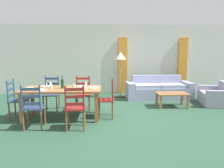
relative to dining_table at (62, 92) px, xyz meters
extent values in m
cube|color=#2C4F3A|center=(1.24, -0.08, -0.67)|extent=(9.60, 9.60, 0.02)
cube|color=silver|center=(1.24, 3.22, 0.69)|extent=(9.60, 0.16, 2.70)
cube|color=orange|center=(1.79, 3.08, 0.44)|extent=(0.35, 0.08, 2.20)
cube|color=orange|center=(4.19, 3.08, 0.44)|extent=(0.35, 0.08, 2.20)
cube|color=#9B653A|center=(0.00, 0.00, 0.06)|extent=(1.90, 0.96, 0.05)
cube|color=#9B653A|center=(-0.85, -0.38, -0.31)|extent=(0.08, 0.08, 0.70)
cube|color=#9B653A|center=(0.85, -0.38, -0.31)|extent=(0.08, 0.08, 0.70)
cube|color=#9B653A|center=(-0.85, 0.38, -0.31)|extent=(0.08, 0.08, 0.70)
cube|color=#9B653A|center=(0.85, 0.38, -0.31)|extent=(0.08, 0.08, 0.70)
cube|color=navy|center=(-0.47, -0.67, -0.22)|extent=(0.45, 0.43, 0.03)
cylinder|color=brown|center=(-0.66, -0.51, -0.45)|extent=(0.04, 0.04, 0.43)
cylinder|color=brown|center=(-0.30, -0.49, -0.45)|extent=(0.04, 0.04, 0.43)
cylinder|color=brown|center=(-0.64, -0.85, -0.45)|extent=(0.04, 0.04, 0.43)
cylinder|color=brown|center=(-0.28, -0.83, -0.45)|extent=(0.04, 0.04, 0.43)
cylinder|color=navy|center=(-0.64, -0.85, 0.05)|extent=(0.04, 0.04, 0.50)
cylinder|color=navy|center=(-0.28, -0.83, 0.05)|extent=(0.04, 0.04, 0.50)
cube|color=navy|center=(-0.46, -0.84, -0.08)|extent=(0.38, 0.05, 0.06)
cube|color=navy|center=(-0.46, -0.84, 0.07)|extent=(0.38, 0.05, 0.06)
cube|color=navy|center=(-0.46, -0.84, 0.22)|extent=(0.38, 0.05, 0.06)
cube|color=maroon|center=(0.43, -0.74, -0.22)|extent=(0.44, 0.42, 0.03)
cylinder|color=brown|center=(0.24, -0.58, -0.45)|extent=(0.04, 0.04, 0.43)
cylinder|color=brown|center=(0.60, -0.56, -0.45)|extent=(0.04, 0.04, 0.43)
cylinder|color=brown|center=(0.26, -0.92, -0.45)|extent=(0.04, 0.04, 0.43)
cylinder|color=brown|center=(0.62, -0.90, -0.45)|extent=(0.04, 0.04, 0.43)
cylinder|color=maroon|center=(0.26, -0.92, 0.05)|extent=(0.04, 0.04, 0.50)
cylinder|color=maroon|center=(0.62, -0.90, 0.05)|extent=(0.04, 0.04, 0.50)
cube|color=maroon|center=(0.44, -0.91, -0.08)|extent=(0.38, 0.04, 0.06)
cube|color=maroon|center=(0.44, -0.91, 0.07)|extent=(0.38, 0.04, 0.06)
cube|color=maroon|center=(0.44, -0.91, 0.22)|extent=(0.38, 0.04, 0.06)
cube|color=navy|center=(-0.45, 0.72, -0.22)|extent=(0.43, 0.41, 0.03)
cylinder|color=brown|center=(-0.26, 0.55, -0.45)|extent=(0.04, 0.04, 0.43)
cylinder|color=brown|center=(-0.62, 0.54, -0.45)|extent=(0.04, 0.04, 0.43)
cylinder|color=brown|center=(-0.27, 0.89, -0.45)|extent=(0.04, 0.04, 0.43)
cylinder|color=brown|center=(-0.63, 0.88, -0.45)|extent=(0.04, 0.04, 0.43)
cylinder|color=navy|center=(-0.27, 0.89, 0.05)|extent=(0.04, 0.04, 0.50)
cylinder|color=navy|center=(-0.63, 0.88, 0.05)|extent=(0.04, 0.04, 0.50)
cube|color=navy|center=(-0.45, 0.89, -0.08)|extent=(0.38, 0.03, 0.06)
cube|color=navy|center=(-0.45, 0.89, 0.07)|extent=(0.38, 0.03, 0.06)
cube|color=navy|center=(-0.45, 0.89, 0.22)|extent=(0.38, 0.03, 0.06)
cube|color=maroon|center=(0.44, 0.70, -0.22)|extent=(0.43, 0.41, 0.03)
cylinder|color=brown|center=(0.63, 0.54, -0.45)|extent=(0.04, 0.04, 0.43)
cylinder|color=brown|center=(0.27, 0.53, -0.45)|extent=(0.04, 0.04, 0.43)
cylinder|color=brown|center=(0.62, 0.87, -0.45)|extent=(0.04, 0.04, 0.43)
cylinder|color=brown|center=(0.26, 0.87, -0.45)|extent=(0.04, 0.04, 0.43)
cylinder|color=maroon|center=(0.62, 0.87, 0.05)|extent=(0.04, 0.04, 0.50)
cylinder|color=maroon|center=(0.26, 0.87, 0.05)|extent=(0.04, 0.04, 0.50)
cube|color=maroon|center=(0.44, 0.87, -0.08)|extent=(0.38, 0.03, 0.06)
cube|color=maroon|center=(0.44, 0.87, 0.07)|extent=(0.38, 0.03, 0.06)
cube|color=maroon|center=(0.44, 0.87, 0.22)|extent=(0.38, 0.03, 0.06)
cube|color=#2C475D|center=(-1.07, 0.04, -0.22)|extent=(0.41, 0.43, 0.03)
cylinder|color=brown|center=(-0.90, 0.22, -0.45)|extent=(0.04, 0.04, 0.43)
cylinder|color=brown|center=(-0.90, -0.14, -0.45)|extent=(0.04, 0.04, 0.43)
cylinder|color=brown|center=(-1.24, 0.22, -0.45)|extent=(0.04, 0.04, 0.43)
cylinder|color=brown|center=(-1.24, -0.14, -0.45)|extent=(0.04, 0.04, 0.43)
cylinder|color=#2C475D|center=(-1.24, 0.22, 0.05)|extent=(0.04, 0.04, 0.50)
cylinder|color=#2C475D|center=(-1.24, -0.14, 0.05)|extent=(0.04, 0.04, 0.50)
cube|color=#2C475D|center=(-1.24, 0.04, -0.08)|extent=(0.03, 0.38, 0.06)
cube|color=#2C475D|center=(-1.24, 0.04, 0.07)|extent=(0.03, 0.38, 0.06)
cube|color=#2C475D|center=(-1.24, 0.04, 0.22)|extent=(0.03, 0.38, 0.06)
cube|color=maroon|center=(1.07, 0.00, -0.22)|extent=(0.41, 0.43, 0.03)
cylinder|color=brown|center=(0.90, -0.17, -0.45)|extent=(0.04, 0.04, 0.43)
cylinder|color=brown|center=(0.91, 0.19, -0.45)|extent=(0.04, 0.04, 0.43)
cylinder|color=brown|center=(1.24, -0.18, -0.45)|extent=(0.04, 0.04, 0.43)
cylinder|color=brown|center=(1.25, 0.18, -0.45)|extent=(0.04, 0.04, 0.43)
cylinder|color=maroon|center=(1.24, -0.18, 0.05)|extent=(0.04, 0.04, 0.50)
cylinder|color=maroon|center=(1.25, 0.18, 0.05)|extent=(0.04, 0.04, 0.50)
cube|color=maroon|center=(1.24, 0.00, -0.08)|extent=(0.04, 0.38, 0.06)
cube|color=maroon|center=(1.24, 0.00, 0.07)|extent=(0.04, 0.38, 0.06)
cube|color=maroon|center=(1.24, 0.00, 0.22)|extent=(0.04, 0.38, 0.06)
cylinder|color=white|center=(-0.45, -0.25, 0.10)|extent=(0.24, 0.24, 0.02)
cube|color=silver|center=(-0.60, -0.25, 0.09)|extent=(0.03, 0.17, 0.01)
cylinder|color=white|center=(0.45, -0.25, 0.10)|extent=(0.24, 0.24, 0.02)
cube|color=silver|center=(0.30, -0.25, 0.09)|extent=(0.02, 0.17, 0.01)
cylinder|color=white|center=(-0.45, 0.25, 0.10)|extent=(0.24, 0.24, 0.02)
cube|color=silver|center=(-0.60, 0.25, 0.09)|extent=(0.03, 0.17, 0.01)
cylinder|color=white|center=(0.45, 0.25, 0.10)|extent=(0.24, 0.24, 0.02)
cube|color=silver|center=(0.30, 0.25, 0.09)|extent=(0.02, 0.17, 0.01)
cylinder|color=white|center=(-0.78, 0.00, 0.10)|extent=(0.24, 0.24, 0.02)
cube|color=silver|center=(-0.93, 0.00, 0.09)|extent=(0.03, 0.17, 0.01)
cylinder|color=white|center=(0.78, 0.00, 0.10)|extent=(0.24, 0.24, 0.02)
cube|color=silver|center=(0.63, 0.00, 0.09)|extent=(0.02, 0.17, 0.01)
cylinder|color=#143819|center=(0.02, -0.02, 0.20)|extent=(0.07, 0.07, 0.22)
cylinder|color=#143819|center=(0.02, -0.02, 0.35)|extent=(0.02, 0.02, 0.08)
cylinder|color=black|center=(0.02, -0.02, 0.39)|extent=(0.03, 0.03, 0.02)
cylinder|color=white|center=(-0.33, -0.12, 0.09)|extent=(0.06, 0.06, 0.01)
cylinder|color=white|center=(-0.33, -0.12, 0.13)|extent=(0.01, 0.01, 0.07)
cone|color=white|center=(-0.33, -0.12, 0.21)|extent=(0.06, 0.06, 0.08)
cylinder|color=white|center=(0.60, -0.12, 0.09)|extent=(0.06, 0.06, 0.01)
cylinder|color=white|center=(0.60, -0.12, 0.13)|extent=(0.01, 0.01, 0.07)
cone|color=white|center=(0.60, -0.12, 0.21)|extent=(0.06, 0.06, 0.08)
cylinder|color=white|center=(-0.30, 0.12, 0.09)|extent=(0.06, 0.06, 0.01)
cylinder|color=white|center=(-0.30, 0.12, 0.13)|extent=(0.01, 0.01, 0.07)
cone|color=white|center=(-0.30, 0.12, 0.21)|extent=(0.06, 0.06, 0.08)
cylinder|color=white|center=(0.58, 0.12, 0.09)|extent=(0.06, 0.06, 0.01)
cylinder|color=white|center=(0.58, 0.12, 0.13)|extent=(0.01, 0.01, 0.07)
cone|color=white|center=(0.58, 0.12, 0.21)|extent=(0.06, 0.06, 0.08)
cylinder|color=beige|center=(0.30, -0.02, 0.13)|extent=(0.07, 0.07, 0.09)
cylinder|color=beige|center=(-0.25, 0.00, 0.13)|extent=(0.07, 0.07, 0.09)
cube|color=#9A9FBF|center=(2.99, 2.10, -0.46)|extent=(1.81, 0.83, 0.40)
cube|color=#9A9FBF|center=(2.98, 2.40, -0.26)|extent=(1.80, 0.23, 0.80)
cube|color=#9A9FBF|center=(4.01, 2.11, -0.37)|extent=(0.25, 0.80, 0.58)
cube|color=#9A9FBF|center=(1.97, 2.08, -0.37)|extent=(0.25, 0.80, 0.58)
cube|color=#ADB2D6|center=(3.44, 2.06, -0.20)|extent=(0.87, 0.65, 0.12)
cube|color=#ADB2D6|center=(2.54, 2.04, -0.20)|extent=(0.87, 0.65, 0.12)
cube|color=#9B653A|center=(3.07, 0.95, -0.26)|extent=(0.90, 0.56, 0.04)
cube|color=#9B653A|center=(2.67, 0.72, -0.47)|extent=(0.06, 0.06, 0.38)
cube|color=#9B653A|center=(3.47, 0.72, -0.47)|extent=(0.06, 0.06, 0.38)
cube|color=#9B653A|center=(2.67, 1.18, -0.47)|extent=(0.06, 0.06, 0.38)
cube|color=#9B653A|center=(3.47, 1.18, -0.47)|extent=(0.06, 0.06, 0.38)
cube|color=#A2A0B6|center=(4.54, 1.20, -0.47)|extent=(0.95, 0.95, 0.38)
cube|color=#A2A0B6|center=(4.44, 0.72, -0.40)|extent=(0.82, 0.34, 0.52)
cube|color=#A2A0B6|center=(4.64, 1.68, -0.40)|extent=(0.82, 0.34, 0.52)
cylinder|color=#332D28|center=(1.64, 2.35, -0.65)|extent=(0.28, 0.28, 0.03)
cylinder|color=gray|center=(1.64, 2.35, 0.04)|extent=(0.03, 0.03, 1.35)
cone|color=beige|center=(1.64, 2.35, 0.85)|extent=(0.40, 0.40, 0.26)
camera|label=1|loc=(1.01, -4.94, 0.94)|focal=32.61mm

